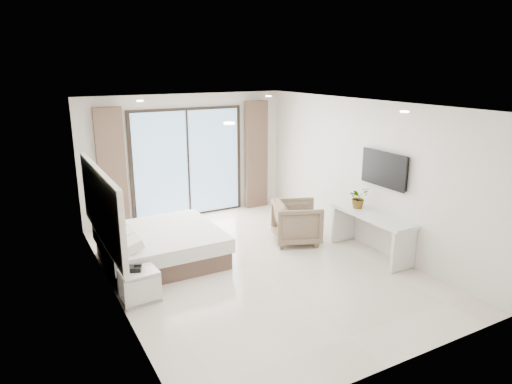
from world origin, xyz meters
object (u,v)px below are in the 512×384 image
Objects in this scene: nightstand at (140,286)px; console_desk at (372,225)px; armchair at (297,220)px; bed at (160,246)px.

console_desk is (4.06, -0.33, 0.33)m from nightstand.
console_desk is 1.95× the size of armchair.
bed reaches higher than nightstand.
armchair reaches higher than console_desk.
console_desk is 1.42m from armchair.
bed is 1.38m from nightstand.
console_desk is at bearing -122.46° from armchair.
bed is at bearing 103.73° from armchair.
armchair is at bearing 125.45° from console_desk.
armchair is at bearing 10.92° from nightstand.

